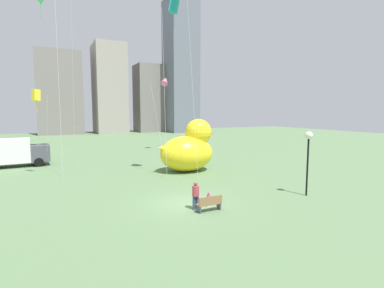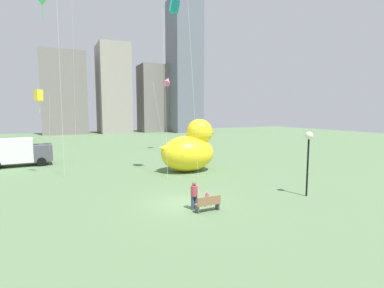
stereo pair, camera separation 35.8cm
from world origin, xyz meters
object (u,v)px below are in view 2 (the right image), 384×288
at_px(giant_inflatable_duck, 190,149).
at_px(lamppost, 309,145).
at_px(person_child, 207,198).
at_px(kite_green, 45,7).
at_px(park_bench, 208,203).
at_px(kite_teal, 175,7).
at_px(person_adult, 194,194).
at_px(kite_pink, 167,81).
at_px(kite_yellow, 39,96).
at_px(box_truck, 16,152).

relative_size(giant_inflatable_duck, lamppost, 1.38).
distance_m(person_child, kite_green, 18.33).
height_order(park_bench, kite_teal, kite_teal).
distance_m(person_adult, person_child, 0.99).
bearing_deg(kite_teal, kite_pink, 71.23).
bearing_deg(kite_yellow, kite_teal, -41.74).
relative_size(person_adult, kite_yellow, 0.21).
bearing_deg(person_adult, kite_green, 124.36).
relative_size(park_bench, kite_pink, 0.14).
distance_m(person_child, giant_inflatable_duck, 10.66).
relative_size(person_child, kite_teal, 0.06).
distance_m(person_adult, kite_yellow, 20.84).
bearing_deg(lamppost, kite_green, 143.19).
height_order(person_adult, kite_pink, kite_pink).
distance_m(park_bench, lamppost, 7.93).
height_order(park_bench, person_child, person_child).
height_order(kite_teal, kite_yellow, kite_teal).
xyz_separation_m(person_child, lamppost, (7.01, -0.91, 2.91)).
height_order(person_child, lamppost, lamppost).
relative_size(park_bench, kite_teal, 0.10).
xyz_separation_m(person_adult, kite_pink, (7.88, 24.70, 8.99)).
xyz_separation_m(park_bench, lamppost, (7.37, -0.16, 2.94)).
relative_size(park_bench, person_adult, 0.89).
height_order(kite_teal, kite_green, kite_teal).
bearing_deg(person_adult, person_child, 5.76).
bearing_deg(lamppost, person_child, 172.63).
bearing_deg(lamppost, kite_pink, 90.08).
bearing_deg(kite_pink, lamppost, -89.92).
height_order(person_adult, giant_inflatable_duck, giant_inflatable_duck).
bearing_deg(kite_yellow, lamppost, -49.66).
bearing_deg(person_child, lamppost, -7.37).
relative_size(giant_inflatable_duck, box_truck, 0.92).
bearing_deg(park_bench, person_child, 64.71).
relative_size(person_adult, person_child, 1.79).
bearing_deg(giant_inflatable_duck, kite_teal, -146.00).
height_order(lamppost, kite_green, kite_green).
distance_m(park_bench, kite_pink, 28.03).
height_order(park_bench, kite_pink, kite_pink).
distance_m(person_child, kite_yellow, 21.25).
xyz_separation_m(park_bench, kite_pink, (7.33, 25.36, 9.41)).
height_order(giant_inflatable_duck, kite_teal, kite_teal).
xyz_separation_m(kite_pink, kite_green, (-15.03, -14.24, 3.41)).
xyz_separation_m(lamppost, kite_green, (-15.07, 11.27, 9.89)).
bearing_deg(kite_pink, park_bench, -106.12).
bearing_deg(kite_green, park_bench, -55.30).
distance_m(giant_inflatable_duck, kite_yellow, 15.82).
distance_m(park_bench, kite_teal, 16.65).
relative_size(giant_inflatable_duck, kite_yellow, 0.76).
xyz_separation_m(giant_inflatable_duck, kite_teal, (-2.01, -1.35, 12.05)).
xyz_separation_m(kite_teal, kite_pink, (5.45, 16.04, -4.25)).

